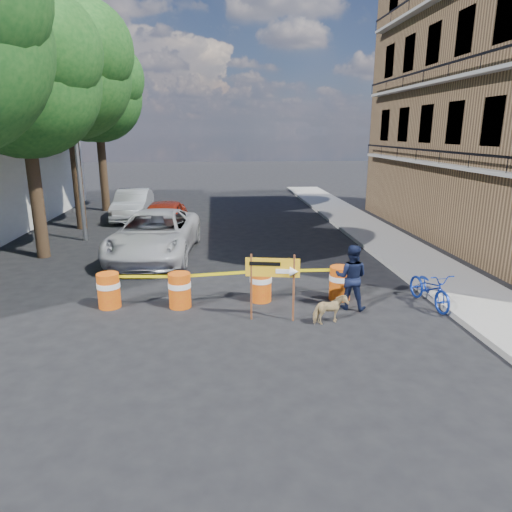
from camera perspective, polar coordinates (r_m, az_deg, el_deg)
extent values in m
plane|color=black|center=(10.39, -1.17, -9.48)|extent=(120.00, 120.00, 0.00)
cube|color=gray|center=(17.39, 18.16, 0.29)|extent=(2.40, 40.00, 0.15)
cylinder|color=#332316|center=(17.63, -25.82, 7.37)|extent=(0.44, 0.44, 4.76)
sphere|color=#144818|center=(17.59, -27.23, 18.92)|extent=(5.00, 5.00, 5.00)
sphere|color=#144818|center=(16.94, -25.31, 22.26)|extent=(3.75, 3.75, 3.75)
sphere|color=#144818|center=(18.40, -28.49, 16.41)|extent=(3.50, 3.50, 3.50)
cylinder|color=#332316|center=(22.34, -21.52, 9.92)|extent=(0.44, 0.44, 5.32)
sphere|color=#144818|center=(22.39, -22.57, 20.11)|extent=(5.40, 5.40, 5.40)
sphere|color=#144818|center=(21.75, -20.71, 22.99)|extent=(4.05, 4.05, 4.05)
sphere|color=#144818|center=(23.20, -23.88, 17.87)|extent=(3.78, 3.78, 3.78)
cylinder|color=#332316|center=(27.18, -18.60, 10.55)|extent=(0.44, 0.44, 4.93)
sphere|color=#144818|center=(27.17, -19.30, 18.32)|extent=(4.80, 4.80, 4.80)
sphere|color=#144818|center=(26.60, -17.86, 20.42)|extent=(3.60, 3.60, 3.60)
sphere|color=#144818|center=(27.89, -20.36, 16.67)|extent=(3.36, 3.36, 3.36)
cylinder|color=gray|center=(19.65, -21.61, 13.24)|extent=(0.16, 0.16, 8.00)
cylinder|color=gray|center=(19.84, -21.30, 24.66)|extent=(1.00, 0.12, 0.12)
cube|color=silver|center=(19.71, -19.75, 24.71)|extent=(0.35, 0.18, 0.12)
cylinder|color=orange|center=(12.20, -17.92, -4.12)|extent=(0.56, 0.56, 0.90)
cylinder|color=white|center=(12.16, -17.97, -3.45)|extent=(0.58, 0.58, 0.14)
cylinder|color=orange|center=(11.79, -9.51, -4.25)|extent=(0.56, 0.56, 0.90)
cylinder|color=white|center=(11.74, -9.55, -3.56)|extent=(0.58, 0.58, 0.14)
cylinder|color=orange|center=(12.05, 0.60, -3.60)|extent=(0.56, 0.56, 0.90)
cylinder|color=white|center=(12.00, 0.61, -2.92)|extent=(0.58, 0.58, 0.14)
cylinder|color=orange|center=(12.38, 10.44, -3.34)|extent=(0.56, 0.56, 0.90)
cylinder|color=white|center=(12.33, 10.47, -2.68)|extent=(0.58, 0.58, 0.14)
cylinder|color=#592D19|center=(10.75, -0.59, -3.92)|extent=(0.05, 0.05, 1.63)
cylinder|color=#592D19|center=(10.70, 4.73, -4.06)|extent=(0.05, 0.05, 1.63)
cube|color=#F3AE15|center=(10.56, 2.09, -1.45)|extent=(1.25, 0.26, 0.45)
cube|color=white|center=(10.56, 3.45, -1.93)|extent=(0.36, 0.08, 0.11)
cone|color=white|center=(10.55, 4.78, -1.97)|extent=(0.24, 0.27, 0.24)
cube|color=black|center=(10.53, 1.10, -0.98)|extent=(0.71, 0.14, 0.09)
imported|color=black|center=(11.67, 11.81, -2.60)|extent=(0.98, 0.89, 1.66)
imported|color=#132E9C|center=(12.41, 21.08, -1.90)|extent=(0.73, 1.01, 1.80)
imported|color=tan|center=(10.82, 9.23, -6.65)|extent=(0.89, 0.63, 0.69)
imported|color=silver|center=(16.66, -12.52, 2.65)|extent=(3.16, 6.02, 1.62)
imported|color=#9F220D|center=(19.52, -11.48, 4.46)|extent=(2.02, 4.65, 1.56)
imported|color=#B2B4BA|center=(24.29, -15.09, 6.25)|extent=(1.61, 4.56, 1.50)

